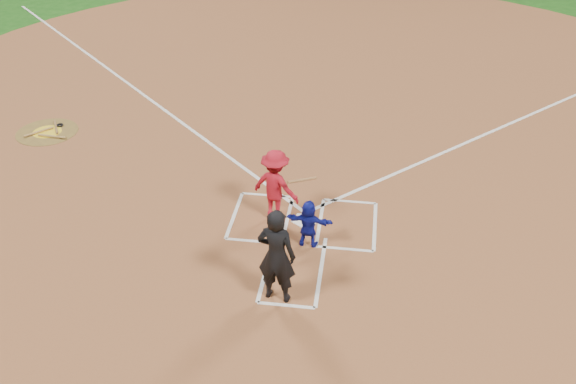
# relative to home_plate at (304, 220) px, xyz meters

# --- Properties ---
(ground) EXTENTS (120.00, 120.00, 0.00)m
(ground) POSITION_rel_home_plate_xyz_m (0.00, 0.00, -0.02)
(ground) COLOR #184E13
(ground) RESTS_ON ground
(home_plate_dirt) EXTENTS (28.00, 28.00, 0.01)m
(home_plate_dirt) POSITION_rel_home_plate_xyz_m (0.00, 6.00, -0.01)
(home_plate_dirt) COLOR brown
(home_plate_dirt) RESTS_ON ground
(home_plate) EXTENTS (0.60, 0.60, 0.02)m
(home_plate) POSITION_rel_home_plate_xyz_m (0.00, 0.00, 0.00)
(home_plate) COLOR white
(home_plate) RESTS_ON home_plate_dirt
(on_deck_circle) EXTENTS (1.70, 1.70, 0.01)m
(on_deck_circle) POSITION_rel_home_plate_xyz_m (-7.66, 3.28, -0.00)
(on_deck_circle) COLOR brown
(on_deck_circle) RESTS_ON home_plate_dirt
(on_deck_logo) EXTENTS (0.80, 0.80, 0.00)m
(on_deck_logo) POSITION_rel_home_plate_xyz_m (-7.66, 3.28, 0.00)
(on_deck_logo) COLOR yellow
(on_deck_logo) RESTS_ON on_deck_circle
(on_deck_bat_a) EXTENTS (0.47, 0.76, 0.06)m
(on_deck_bat_a) POSITION_rel_home_plate_xyz_m (-7.51, 3.53, 0.03)
(on_deck_bat_a) COLOR olive
(on_deck_bat_a) RESTS_ON on_deck_circle
(on_deck_bat_b) EXTENTS (0.59, 0.68, 0.06)m
(on_deck_bat_b) POSITION_rel_home_plate_xyz_m (-7.86, 3.18, 0.03)
(on_deck_bat_b) COLOR olive
(on_deck_bat_b) RESTS_ON on_deck_circle
(on_deck_bat_c) EXTENTS (0.84, 0.13, 0.06)m
(on_deck_bat_c) POSITION_rel_home_plate_xyz_m (-7.36, 2.98, 0.03)
(on_deck_bat_c) COLOR olive
(on_deck_bat_c) RESTS_ON on_deck_circle
(bat_weight_donut) EXTENTS (0.19, 0.19, 0.05)m
(bat_weight_donut) POSITION_rel_home_plate_xyz_m (-7.46, 3.68, 0.03)
(bat_weight_donut) COLOR black
(bat_weight_donut) RESTS_ON on_deck_circle
(catcher) EXTENTS (1.03, 0.43, 1.08)m
(catcher) POSITION_rel_home_plate_xyz_m (0.20, -0.86, 0.53)
(catcher) COLOR #121996
(catcher) RESTS_ON home_plate_dirt
(umpire) EXTENTS (0.80, 0.59, 2.00)m
(umpire) POSITION_rel_home_plate_xyz_m (-0.21, -2.59, 0.99)
(umpire) COLOR black
(umpire) RESTS_ON home_plate_dirt
(chalk_markings) EXTENTS (28.35, 17.32, 0.01)m
(chalk_markings) POSITION_rel_home_plate_xyz_m (0.00, 5.29, -0.01)
(chalk_markings) COLOR white
(chalk_markings) RESTS_ON home_plate_dirt
(batter_at_plate) EXTENTS (1.53, 0.99, 1.70)m
(batter_at_plate) POSITION_rel_home_plate_xyz_m (-0.63, 0.02, 0.85)
(batter_at_plate) COLOR #B61424
(batter_at_plate) RESTS_ON home_plate_dirt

